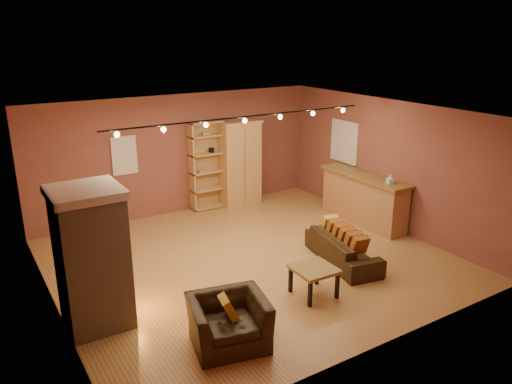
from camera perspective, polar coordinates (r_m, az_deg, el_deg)
floor at (r=9.60m, az=-0.57°, el=-7.80°), size 7.00×7.00×0.00m
ceiling at (r=8.75m, az=-0.63°, el=8.93°), size 7.00×7.00×0.00m
back_wall at (r=11.87m, az=-8.82°, el=4.26°), size 7.00×0.02×2.80m
left_wall at (r=7.95m, az=-22.71°, el=-3.94°), size 0.02×6.50×2.80m
right_wall at (r=11.23m, az=14.85°, el=3.08°), size 0.02×6.50×2.80m
fireplace at (r=7.61m, az=-18.19°, el=-7.19°), size 1.01×0.98×2.12m
back_window at (r=11.39m, az=-14.83°, el=4.06°), size 0.56×0.04×0.86m
bookcase at (r=12.11m, az=-5.70°, el=3.17°), size 0.88×0.34×2.15m
armoire at (r=12.37m, az=-1.92°, el=3.39°), size 1.04×0.59×2.11m
bar_counter at (r=11.50m, az=12.19°, el=-0.70°), size 0.63×2.35×1.12m
tissue_box at (r=10.76m, az=15.09°, el=1.36°), size 0.15×0.15×0.22m
right_window at (r=12.12m, az=10.06°, el=5.70°), size 0.05×0.90×1.00m
loveseat at (r=9.53m, az=9.93°, el=-5.80°), size 0.88×1.88×0.76m
armchair at (r=7.07m, az=-3.18°, el=-13.79°), size 1.18×0.90×0.92m
coffee_table at (r=8.31m, az=6.65°, el=-9.03°), size 0.67×0.67×0.50m
track_rail at (r=8.94m, az=-1.30°, el=8.37°), size 5.20×0.09×0.13m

